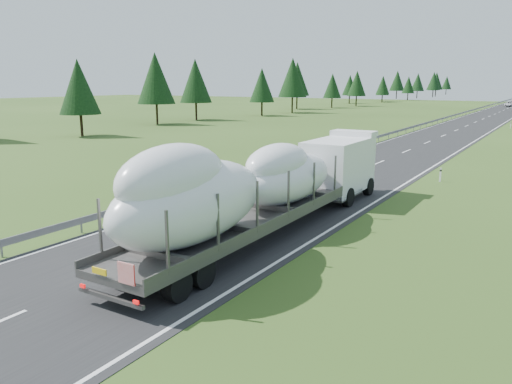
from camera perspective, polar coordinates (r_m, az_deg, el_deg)
The scene contains 5 objects.
road_surface at distance 108.12m, azimuth 24.59°, elevation 7.62°, with size 10.00×400.00×0.02m, color black.
guardrail at distance 108.83m, azimuth 21.83°, elevation 8.19°, with size 0.10×400.00×0.76m.
tree_line_left at distance 151.13m, azimuth 9.36°, elevation 12.30°, with size 16.25×330.74×12.51m.
boat_truck at distance 22.88m, azimuth 0.95°, elevation 1.10°, with size 3.17×21.46×4.97m.
distant_van at distance 164.99m, azimuth 27.04°, elevation 8.94°, with size 2.42×5.24×1.46m, color silver.
Camera 1 is at (13.77, -7.01, 7.04)m, focal length 35.00 mm.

